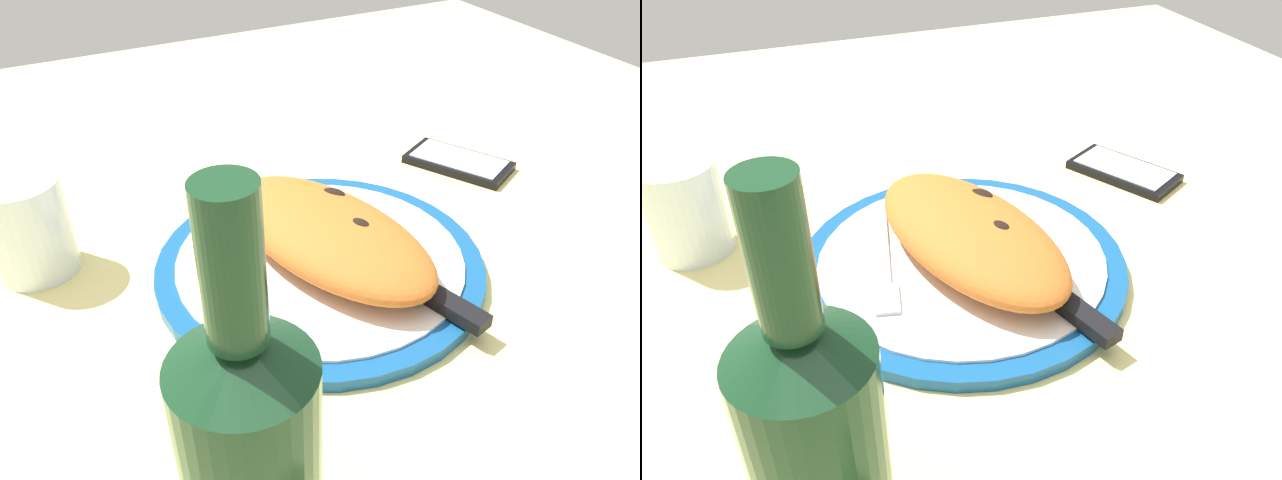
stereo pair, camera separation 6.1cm
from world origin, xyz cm
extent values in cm
cube|color=#E5D684|center=(0.00, 0.00, -1.50)|extent=(150.00, 150.00, 3.00)
cylinder|color=navy|center=(0.00, 0.00, 0.61)|extent=(32.02, 32.02, 1.22)
cylinder|color=white|center=(0.00, 0.00, 1.37)|extent=(28.00, 28.00, 0.30)
ellipsoid|color=#C16023|center=(-0.38, 0.84, 3.98)|extent=(27.72, 18.05, 4.92)
ellipsoid|color=black|center=(-3.66, 3.39, 5.71)|extent=(3.33, 3.12, 0.93)
ellipsoid|color=black|center=(2.62, 2.66, 5.96)|extent=(3.09, 2.64, 0.91)
cube|color=silver|center=(-4.27, -6.71, 1.72)|extent=(12.50, 3.72, 0.40)
cube|color=silver|center=(3.83, -8.58, 1.72)|extent=(4.39, 3.04, 0.40)
cube|color=silver|center=(-0.11, 2.84, 1.72)|extent=(12.96, 5.04, 0.40)
cube|color=black|center=(11.00, 5.95, 2.12)|extent=(10.23, 4.64, 1.20)
cube|color=black|center=(-10.72, 25.38, 0.50)|extent=(14.25, 11.65, 1.00)
cube|color=silver|center=(-10.72, 25.38, 1.08)|extent=(12.45, 10.08, 0.16)
cylinder|color=silver|center=(-13.02, -24.44, 4.97)|extent=(7.80, 7.80, 9.94)
cylinder|color=silver|center=(-13.02, -24.44, 2.09)|extent=(7.17, 7.17, 3.78)
cone|color=#14381E|center=(25.67, -17.31, 19.33)|extent=(6.94, 6.94, 1.74)
cylinder|color=#14381E|center=(25.67, -17.31, 23.88)|extent=(2.64, 2.64, 7.36)
camera|label=1|loc=(44.13, -23.25, 38.53)|focal=35.71mm
camera|label=2|loc=(46.64, -17.70, 38.53)|focal=35.71mm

